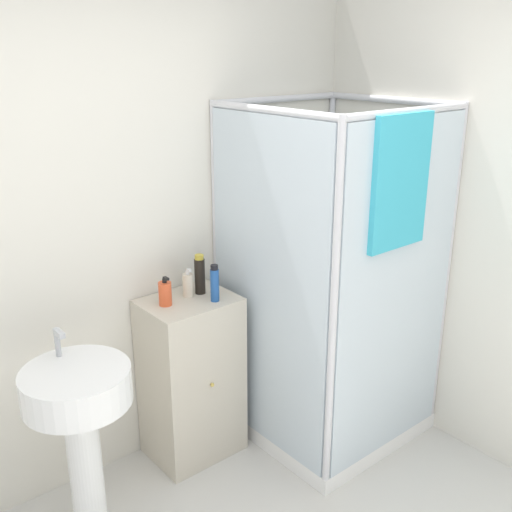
% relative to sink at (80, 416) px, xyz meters
% --- Properties ---
extents(wall_back, '(6.40, 0.06, 2.50)m').
position_rel_sink_xyz_m(wall_back, '(0.25, 0.46, 0.60)').
color(wall_back, silver).
rests_on(wall_back, ground_plane).
extents(shower_enclosure, '(0.92, 0.95, 1.86)m').
position_rel_sink_xyz_m(shower_enclosure, '(1.40, -0.11, -0.16)').
color(shower_enclosure, white).
rests_on(shower_enclosure, ground_plane).
extents(vanity_cabinet, '(0.47, 0.38, 0.90)m').
position_rel_sink_xyz_m(vanity_cabinet, '(0.72, 0.24, -0.20)').
color(vanity_cabinet, beige).
rests_on(vanity_cabinet, ground_plane).
extents(sink, '(0.45, 0.45, 1.00)m').
position_rel_sink_xyz_m(sink, '(0.00, 0.00, 0.00)').
color(sink, white).
rests_on(sink, ground_plane).
extents(soap_dispenser, '(0.06, 0.07, 0.15)m').
position_rel_sink_xyz_m(soap_dispenser, '(0.60, 0.26, 0.31)').
color(soap_dispenser, '#E5562D').
rests_on(soap_dispenser, vanity_cabinet).
extents(shampoo_bottle_tall_black, '(0.05, 0.05, 0.21)m').
position_rel_sink_xyz_m(shampoo_bottle_tall_black, '(0.82, 0.27, 0.35)').
color(shampoo_bottle_tall_black, black).
rests_on(shampoo_bottle_tall_black, vanity_cabinet).
extents(shampoo_bottle_blue, '(0.04, 0.04, 0.19)m').
position_rel_sink_xyz_m(shampoo_bottle_blue, '(0.82, 0.14, 0.34)').
color(shampoo_bottle_blue, '#1E4C93').
rests_on(shampoo_bottle_blue, vanity_cabinet).
extents(lotion_bottle_white, '(0.05, 0.06, 0.15)m').
position_rel_sink_xyz_m(lotion_bottle_white, '(0.74, 0.28, 0.31)').
color(lotion_bottle_white, beige).
rests_on(lotion_bottle_white, vanity_cabinet).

